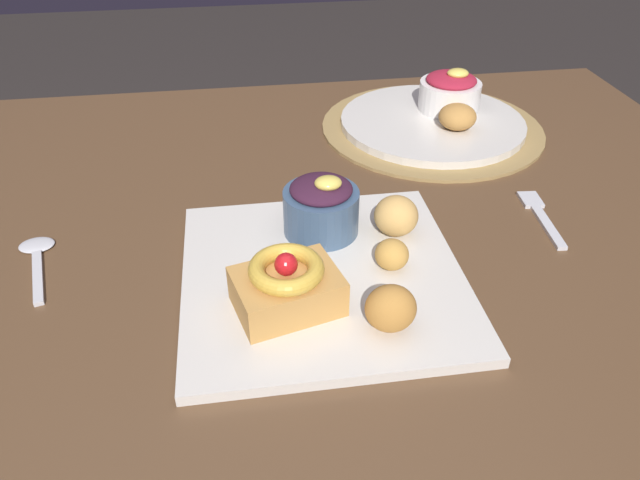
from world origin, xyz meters
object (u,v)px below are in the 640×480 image
(back_ramekin, at_px, (450,92))
(back_plate, at_px, (432,122))
(berry_ramekin, at_px, (322,208))
(front_plate, at_px, (323,277))
(back_pastry, at_px, (457,117))
(cake_slice, at_px, (287,286))
(fork, at_px, (540,214))
(spoon, at_px, (37,258))
(fritter_middle, at_px, (391,308))
(fritter_back, at_px, (396,216))
(fritter_front, at_px, (392,254))

(back_ramekin, bearing_deg, back_plate, -137.09)
(berry_ramekin, bearing_deg, back_plate, 51.74)
(front_plate, relative_size, back_pastry, 5.19)
(cake_slice, bearing_deg, back_plate, 55.82)
(fork, distance_m, spoon, 0.60)
(fritter_middle, bearing_deg, berry_ramekin, 103.67)
(berry_ramekin, distance_m, fritter_back, 0.09)
(back_ramekin, xyz_separation_m, fork, (0.02, -0.30, -0.04))
(cake_slice, xyz_separation_m, berry_ramekin, (0.05, 0.12, 0.01))
(front_plate, xyz_separation_m, cake_slice, (-0.04, -0.05, 0.03))
(front_plate, distance_m, fork, 0.30)
(fritter_middle, xyz_separation_m, back_ramekin, (0.22, 0.48, 0.01))
(fritter_front, relative_size, back_plate, 0.13)
(front_plate, relative_size, fritter_back, 5.77)
(back_pastry, relative_size, spoon, 0.46)
(fritter_middle, height_order, spoon, fritter_middle)
(cake_slice, height_order, fritter_middle, cake_slice)
(fritter_front, xyz_separation_m, spoon, (-0.39, 0.09, -0.03))
(fritter_front, height_order, fritter_middle, fritter_middle)
(front_plate, bearing_deg, cake_slice, -131.22)
(cake_slice, distance_m, fork, 0.36)
(fork, height_order, spoon, same)
(fritter_back, xyz_separation_m, back_plate, (0.13, 0.29, -0.02))
(back_plate, distance_m, back_ramekin, 0.06)
(berry_ramekin, relative_size, fritter_back, 1.70)
(fritter_front, distance_m, spoon, 0.40)
(back_ramekin, bearing_deg, berry_ramekin, -129.34)
(back_ramekin, bearing_deg, spoon, -152.49)
(berry_ramekin, xyz_separation_m, back_pastry, (0.24, 0.24, -0.01))
(cake_slice, xyz_separation_m, back_pastry, (0.30, 0.36, -0.00))
(fritter_middle, relative_size, fritter_back, 0.95)
(cake_slice, height_order, back_pastry, cake_slice)
(front_plate, bearing_deg, back_plate, 56.90)
(fritter_front, bearing_deg, back_ramekin, 63.67)
(berry_ramekin, xyz_separation_m, back_ramekin, (0.26, 0.31, 0.00))
(front_plate, bearing_deg, fritter_front, -1.20)
(back_ramekin, distance_m, spoon, 0.65)
(spoon, bearing_deg, fritter_front, -116.23)
(berry_ramekin, relative_size, back_plate, 0.30)
(fork, relative_size, spoon, 1.01)
(cake_slice, distance_m, fritter_front, 0.13)
(berry_ramekin, height_order, fritter_back, berry_ramekin)
(back_ramekin, bearing_deg, fritter_back, -117.84)
(back_plate, xyz_separation_m, back_ramekin, (0.04, 0.03, 0.04))
(fritter_back, distance_m, back_plate, 0.32)
(cake_slice, xyz_separation_m, back_ramekin, (0.31, 0.43, 0.01))
(fritter_back, distance_m, spoon, 0.41)
(fritter_front, xyz_separation_m, back_pastry, (0.18, 0.31, 0.01))
(fritter_middle, bearing_deg, fork, 36.69)
(front_plate, distance_m, berry_ramekin, 0.08)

